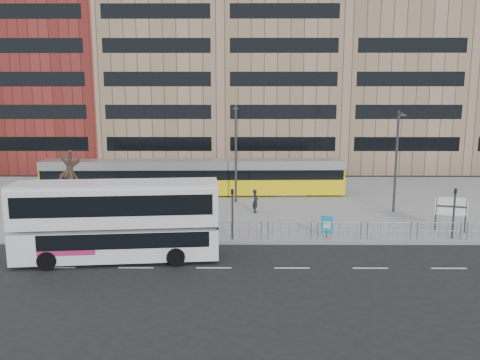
{
  "coord_description": "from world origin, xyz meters",
  "views": [
    {
      "loc": [
        -0.53,
        -26.78,
        8.43
      ],
      "look_at": [
        -0.72,
        6.0,
        2.86
      ],
      "focal_mm": 35.0,
      "sensor_mm": 36.0,
      "label": 1
    }
  ],
  "objects_px": {
    "pedestrian": "(255,201)",
    "tram": "(194,177)",
    "ad_panel": "(327,225)",
    "lamp_post_west": "(236,149)",
    "lamp_post_east": "(397,157)",
    "bare_tree": "(68,148)",
    "traffic_light_east": "(454,207)",
    "traffic_light_west": "(232,208)",
    "double_decker_bus": "(117,218)",
    "station_sign": "(451,208)"
  },
  "relations": [
    {
      "from": "traffic_light_west",
      "to": "pedestrian",
      "type": "bearing_deg",
      "value": 89.67
    },
    {
      "from": "pedestrian",
      "to": "traffic_light_west",
      "type": "bearing_deg",
      "value": 179.24
    },
    {
      "from": "pedestrian",
      "to": "traffic_light_east",
      "type": "height_order",
      "value": "traffic_light_east"
    },
    {
      "from": "tram",
      "to": "lamp_post_west",
      "type": "xyz_separation_m",
      "value": [
        3.78,
        -2.86,
        2.79
      ]
    },
    {
      "from": "traffic_light_west",
      "to": "bare_tree",
      "type": "height_order",
      "value": "bare_tree"
    },
    {
      "from": "double_decker_bus",
      "to": "station_sign",
      "type": "distance_m",
      "value": 20.54
    },
    {
      "from": "lamp_post_west",
      "to": "lamp_post_east",
      "type": "xyz_separation_m",
      "value": [
        11.98,
        -3.55,
        -0.21
      ]
    },
    {
      "from": "double_decker_bus",
      "to": "lamp_post_west",
      "type": "relative_size",
      "value": 1.35
    },
    {
      "from": "traffic_light_east",
      "to": "lamp_post_east",
      "type": "xyz_separation_m",
      "value": [
        -1.35,
        6.92,
        2.17
      ]
    },
    {
      "from": "tram",
      "to": "bare_tree",
      "type": "relative_size",
      "value": 3.82
    },
    {
      "from": "traffic_light_west",
      "to": "lamp_post_east",
      "type": "distance_m",
      "value": 14.18
    },
    {
      "from": "pedestrian",
      "to": "bare_tree",
      "type": "bearing_deg",
      "value": 111.27
    },
    {
      "from": "double_decker_bus",
      "to": "traffic_light_west",
      "type": "relative_size",
      "value": 3.47
    },
    {
      "from": "traffic_light_west",
      "to": "lamp_post_west",
      "type": "relative_size",
      "value": 0.39
    },
    {
      "from": "ad_panel",
      "to": "pedestrian",
      "type": "bearing_deg",
      "value": 145.07
    },
    {
      "from": "double_decker_bus",
      "to": "bare_tree",
      "type": "distance_m",
      "value": 10.14
    },
    {
      "from": "pedestrian",
      "to": "lamp_post_east",
      "type": "relative_size",
      "value": 0.23
    },
    {
      "from": "tram",
      "to": "ad_panel",
      "type": "relative_size",
      "value": 19.51
    },
    {
      "from": "double_decker_bus",
      "to": "traffic_light_east",
      "type": "height_order",
      "value": "double_decker_bus"
    },
    {
      "from": "traffic_light_west",
      "to": "lamp_post_east",
      "type": "height_order",
      "value": "lamp_post_east"
    },
    {
      "from": "double_decker_bus",
      "to": "pedestrian",
      "type": "height_order",
      "value": "double_decker_bus"
    },
    {
      "from": "pedestrian",
      "to": "tram",
      "type": "bearing_deg",
      "value": 50.3
    },
    {
      "from": "station_sign",
      "to": "bare_tree",
      "type": "xyz_separation_m",
      "value": [
        -25.3,
        3.0,
        3.5
      ]
    },
    {
      "from": "tram",
      "to": "station_sign",
      "type": "distance_m",
      "value": 21.21
    },
    {
      "from": "lamp_post_west",
      "to": "lamp_post_east",
      "type": "height_order",
      "value": "lamp_post_west"
    },
    {
      "from": "traffic_light_east",
      "to": "bare_tree",
      "type": "relative_size",
      "value": 0.45
    },
    {
      "from": "tram",
      "to": "traffic_light_east",
      "type": "distance_m",
      "value": 21.68
    },
    {
      "from": "traffic_light_west",
      "to": "lamp_post_west",
      "type": "height_order",
      "value": "lamp_post_west"
    },
    {
      "from": "bare_tree",
      "to": "tram",
      "type": "bearing_deg",
      "value": 48.94
    },
    {
      "from": "traffic_light_west",
      "to": "station_sign",
      "type": "bearing_deg",
      "value": 19.82
    },
    {
      "from": "double_decker_bus",
      "to": "traffic_light_east",
      "type": "bearing_deg",
      "value": 4.86
    },
    {
      "from": "double_decker_bus",
      "to": "tram",
      "type": "bearing_deg",
      "value": 76.69
    },
    {
      "from": "double_decker_bus",
      "to": "ad_panel",
      "type": "bearing_deg",
      "value": 11.72
    },
    {
      "from": "pedestrian",
      "to": "lamp_post_east",
      "type": "xyz_separation_m",
      "value": [
        10.46,
        0.32,
        3.27
      ]
    },
    {
      "from": "double_decker_bus",
      "to": "traffic_light_east",
      "type": "xyz_separation_m",
      "value": [
        19.39,
        3.58,
        -0.16
      ]
    },
    {
      "from": "ad_panel",
      "to": "station_sign",
      "type": "bearing_deg",
      "value": 32.19
    },
    {
      "from": "station_sign",
      "to": "traffic_light_east",
      "type": "distance_m",
      "value": 1.64
    },
    {
      "from": "ad_panel",
      "to": "traffic_light_east",
      "type": "distance_m",
      "value": 7.71
    },
    {
      "from": "pedestrian",
      "to": "bare_tree",
      "type": "height_order",
      "value": "bare_tree"
    },
    {
      "from": "ad_panel",
      "to": "tram",
      "type": "bearing_deg",
      "value": 147.95
    },
    {
      "from": "double_decker_bus",
      "to": "ad_panel",
      "type": "distance_m",
      "value": 12.4
    },
    {
      "from": "traffic_light_east",
      "to": "bare_tree",
      "type": "height_order",
      "value": "bare_tree"
    },
    {
      "from": "traffic_light_west",
      "to": "bare_tree",
      "type": "bearing_deg",
      "value": 169.81
    },
    {
      "from": "lamp_post_west",
      "to": "lamp_post_east",
      "type": "relative_size",
      "value": 1.06
    },
    {
      "from": "lamp_post_west",
      "to": "bare_tree",
      "type": "xyz_separation_m",
      "value": [
        -11.47,
        -5.97,
        0.69
      ]
    },
    {
      "from": "double_decker_bus",
      "to": "lamp_post_east",
      "type": "xyz_separation_m",
      "value": [
        18.04,
        10.5,
        2.01
      ]
    },
    {
      "from": "lamp_post_east",
      "to": "traffic_light_west",
      "type": "bearing_deg",
      "value": -149.11
    },
    {
      "from": "traffic_light_east",
      "to": "lamp_post_west",
      "type": "distance_m",
      "value": 17.11
    },
    {
      "from": "lamp_post_west",
      "to": "tram",
      "type": "bearing_deg",
      "value": 142.9
    },
    {
      "from": "station_sign",
      "to": "lamp_post_east",
      "type": "height_order",
      "value": "lamp_post_east"
    }
  ]
}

